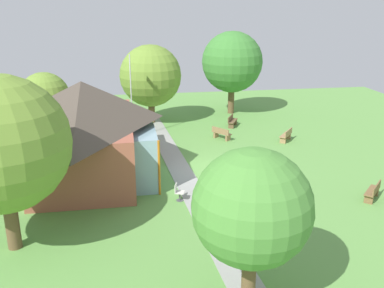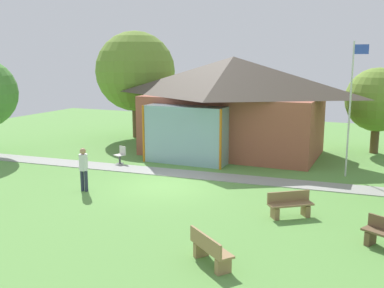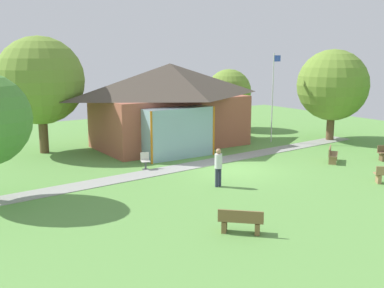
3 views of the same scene
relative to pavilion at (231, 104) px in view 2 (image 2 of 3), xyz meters
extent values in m
plane|color=#609947|center=(-0.39, -7.14, -2.74)|extent=(44.00, 44.00, 0.00)
cube|color=#A35642|center=(0.07, 0.15, -1.15)|extent=(9.15, 5.13, 3.19)
pyramid|color=#4C4238|center=(0.07, 0.15, 1.48)|extent=(10.15, 6.13, 2.07)
cube|color=#8CB2BF|center=(-1.31, -3.01, -1.31)|extent=(4.12, 1.20, 2.87)
cylinder|color=orange|center=(-3.37, -3.61, -1.31)|extent=(0.12, 0.12, 2.87)
cylinder|color=orange|center=(0.75, -3.61, -1.31)|extent=(0.12, 0.12, 2.87)
cube|color=#999993|center=(-0.39, -5.07, -2.73)|extent=(24.00, 2.97, 0.03)
cylinder|color=silver|center=(6.31, -2.57, 0.21)|extent=(0.08, 0.08, 5.90)
cube|color=blue|center=(6.61, -2.57, 2.81)|extent=(0.60, 0.02, 0.40)
cube|color=brown|center=(7.63, -10.07, -2.55)|extent=(0.33, 0.43, 0.39)
cube|color=olive|center=(5.11, -8.77, -2.29)|extent=(1.46, 1.25, 0.06)
cube|color=olive|center=(5.55, -8.44, -2.55)|extent=(0.37, 0.42, 0.39)
cube|color=olive|center=(4.67, -9.10, -2.55)|extent=(0.37, 0.42, 0.39)
cube|color=olive|center=(4.99, -8.62, -2.08)|extent=(1.23, 0.95, 0.36)
cube|color=#9E7A51|center=(3.96, -13.04, -2.29)|extent=(1.45, 1.27, 0.06)
cube|color=#9E7A51|center=(3.53, -12.70, -2.55)|extent=(0.37, 0.41, 0.39)
cube|color=#9E7A51|center=(4.39, -13.38, -2.55)|extent=(0.37, 0.41, 0.39)
cube|color=#9E7A51|center=(3.84, -13.19, -2.08)|extent=(1.22, 0.98, 0.36)
cube|color=beige|center=(-4.23, -4.52, -2.30)|extent=(0.55, 0.55, 0.04)
cube|color=beige|center=(-4.17, -4.33, -2.08)|extent=(0.43, 0.17, 0.40)
cylinder|color=#4C4C51|center=(-4.23, -4.52, -2.53)|extent=(0.10, 0.10, 0.42)
cylinder|color=#4C4C51|center=(-4.23, -4.52, -2.73)|extent=(0.36, 0.36, 0.02)
cylinder|color=#2D3347|center=(-3.06, -9.07, -2.32)|extent=(0.14, 0.14, 0.85)
cylinder|color=#2D3347|center=(-2.88, -9.06, -2.32)|extent=(0.14, 0.14, 0.85)
cylinder|color=silver|center=(-2.97, -9.07, -1.57)|extent=(0.34, 0.34, 0.65)
sphere|color=tan|center=(-2.97, -9.07, -1.12)|extent=(0.24, 0.24, 0.24)
cylinder|color=brown|center=(7.28, 3.34, -1.92)|extent=(0.45, 0.45, 1.66)
sphere|color=olive|center=(7.28, 3.34, 0.21)|extent=(3.47, 3.47, 3.47)
cylinder|color=brown|center=(-7.38, 2.50, -1.55)|extent=(0.54, 0.54, 2.39)
sphere|color=olive|center=(-7.38, 2.50, 1.58)|extent=(5.15, 5.15, 5.15)
camera|label=1|loc=(-23.29, -2.04, 6.56)|focal=40.42mm
camera|label=2|loc=(7.78, -23.06, 2.48)|focal=42.05mm
camera|label=3|loc=(-14.98, -25.07, 3.15)|focal=43.21mm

